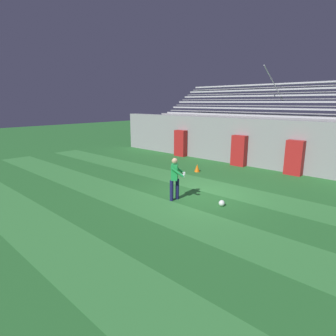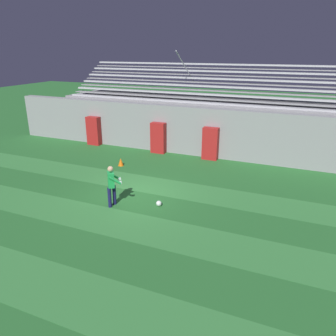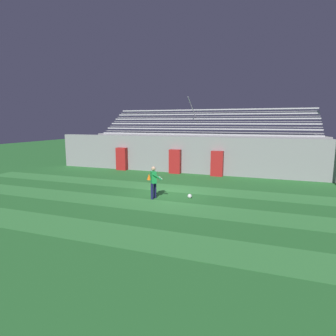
% 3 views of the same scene
% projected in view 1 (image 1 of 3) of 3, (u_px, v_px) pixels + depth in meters
% --- Properties ---
extents(ground_plane, '(80.00, 80.00, 0.00)m').
position_uv_depth(ground_plane, '(201.00, 194.00, 11.65)').
color(ground_plane, '#286B2D').
extents(turf_stripe_near, '(28.00, 1.82, 0.01)m').
position_uv_depth(turf_stripe_near, '(64.00, 247.00, 7.39)').
color(turf_stripe_near, '#38843D').
rests_on(turf_stripe_near, ground).
extents(turf_stripe_mid, '(28.00, 1.82, 0.01)m').
position_uv_depth(turf_stripe_mid, '(161.00, 210.00, 9.97)').
color(turf_stripe_mid, '#38843D').
rests_on(turf_stripe_mid, ground).
extents(turf_stripe_far, '(28.00, 1.82, 0.01)m').
position_uv_depth(turf_stripe_far, '(218.00, 188.00, 12.56)').
color(turf_stripe_far, '#38843D').
rests_on(turf_stripe_far, ground).
extents(back_wall, '(24.00, 0.60, 2.80)m').
position_uv_depth(back_wall, '(270.00, 144.00, 15.96)').
color(back_wall, gray).
rests_on(back_wall, ground).
extents(padding_pillar_gate_left, '(0.87, 0.44, 1.82)m').
position_uv_depth(padding_pillar_gate_left, '(239.00, 151.00, 16.74)').
color(padding_pillar_gate_left, '#B21E1E').
rests_on(padding_pillar_gate_left, ground).
extents(padding_pillar_gate_right, '(0.87, 0.44, 1.82)m').
position_uv_depth(padding_pillar_gate_right, '(294.00, 158.00, 14.61)').
color(padding_pillar_gate_right, '#B21E1E').
rests_on(padding_pillar_gate_right, ground).
extents(padding_pillar_far_left, '(0.87, 0.44, 1.82)m').
position_uv_depth(padding_pillar_far_left, '(181.00, 143.00, 19.80)').
color(padding_pillar_far_left, '#B21E1E').
rests_on(padding_pillar_far_left, ground).
extents(bleacher_stand, '(18.00, 4.75, 5.83)m').
position_uv_depth(bleacher_stand, '(288.00, 138.00, 17.85)').
color(bleacher_stand, gray).
rests_on(bleacher_stand, ground).
extents(goalkeeper, '(0.72, 0.74, 1.67)m').
position_uv_depth(goalkeeper, '(175.00, 176.00, 10.79)').
color(goalkeeper, '#19194C').
rests_on(goalkeeper, ground).
extents(soccer_ball, '(0.22, 0.22, 0.22)m').
position_uv_depth(soccer_ball, '(222.00, 203.00, 10.33)').
color(soccer_ball, white).
rests_on(soccer_ball, ground).
extents(traffic_cone, '(0.30, 0.30, 0.42)m').
position_uv_depth(traffic_cone, '(197.00, 168.00, 15.41)').
color(traffic_cone, orange).
rests_on(traffic_cone, ground).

